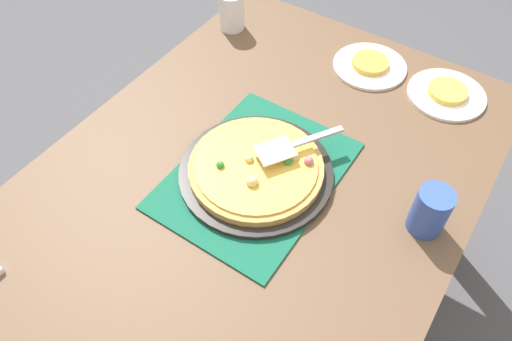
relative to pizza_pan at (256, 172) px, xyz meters
name	(u,v)px	position (x,y,z in m)	size (l,w,h in m)	color
ground_plane	(256,303)	(0.00, 0.00, -0.76)	(8.00, 8.00, 0.00)	#4C4C51
dining_table	(256,201)	(0.00, 0.00, -0.12)	(1.40, 1.00, 0.75)	brown
placemat	(256,175)	(0.00, 0.00, -0.01)	(0.48, 0.36, 0.01)	#145B42
pizza_pan	(256,172)	(0.00, 0.00, 0.00)	(0.38, 0.38, 0.01)	black
pizza	(256,167)	(0.00, 0.00, 0.02)	(0.33, 0.33, 0.05)	tan
plate_near_left	(446,95)	(0.54, -0.29, -0.01)	(0.22, 0.22, 0.01)	white
plate_far_right	(370,66)	(0.54, -0.05, -0.01)	(0.22, 0.22, 0.01)	white
served_slice_left	(448,91)	(0.54, -0.29, 0.01)	(0.11, 0.11, 0.02)	#EAB747
served_slice_right	(370,63)	(0.54, -0.05, 0.01)	(0.11, 0.11, 0.02)	gold
cup_far	(430,211)	(0.09, -0.40, 0.05)	(0.08, 0.08, 0.12)	#3351AD
cup_corner	(231,11)	(0.48, 0.41, 0.05)	(0.08, 0.08, 0.12)	white
pizza_server	(293,145)	(0.08, -0.05, 0.06)	(0.22, 0.16, 0.01)	silver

